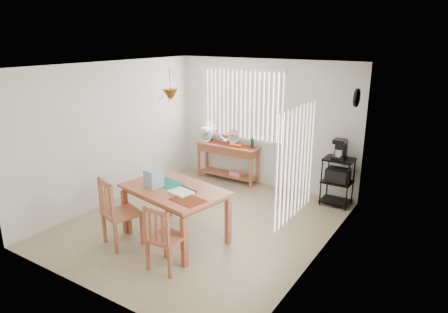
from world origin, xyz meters
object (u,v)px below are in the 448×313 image
Objects in this scene: sideboard at (228,154)px; chair_left at (119,213)px; wire_cart at (338,177)px; cart_items at (340,149)px; dining_table at (174,194)px; chair_right at (165,238)px.

chair_left reaches higher than sideboard.
sideboard is at bearing 179.24° from wire_cart.
dining_table is (-1.69, -2.64, -0.33)m from cart_items.
dining_table is 1.84× the size of chair_right.
sideboard is 2.44m from cart_items.
dining_table is at bearing -122.71° from cart_items.
cart_items is 3.15m from dining_table.
cart_items is at bearing -0.54° from sideboard.
wire_cart is at bearing -90.00° from cart_items.
chair_left is at bearing -125.03° from cart_items.
sideboard is 2.40m from wire_cart.
cart_items is 0.35× the size of chair_left.
dining_table reaches higher than sideboard.
wire_cart reaches higher than dining_table.
cart_items is at bearing 57.29° from dining_table.
sideboard is 3.59m from chair_right.
chair_right is (-1.26, -3.37, -0.08)m from wire_cart.
wire_cart is 0.53m from cart_items.
chair_right is at bearing -110.52° from cart_items.
sideboard is 0.82× the size of dining_table.
wire_cart reaches higher than sideboard.
wire_cart is at bearing 69.43° from chair_right.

